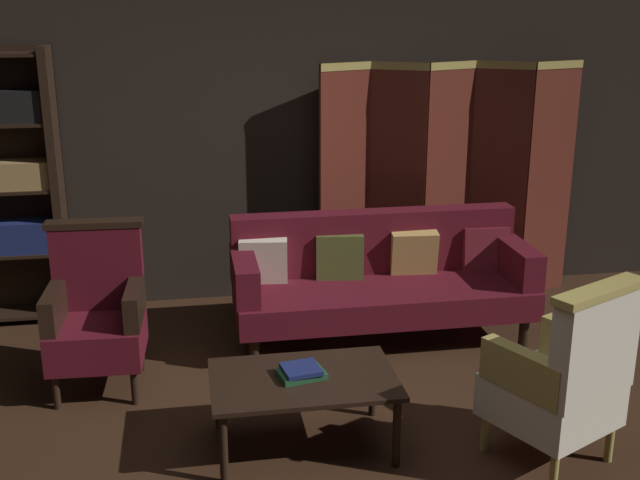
% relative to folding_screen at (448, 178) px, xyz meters
% --- Properties ---
extents(ground_plane, '(10.00, 10.00, 0.00)m').
position_rel_folding_screen_xyz_m(ground_plane, '(-1.28, -2.17, -0.99)').
color(ground_plane, '#331E11').
extents(back_wall, '(7.20, 0.10, 2.80)m').
position_rel_folding_screen_xyz_m(back_wall, '(-1.28, 0.28, 0.41)').
color(back_wall, black).
rests_on(back_wall, ground_plane).
extents(folding_screen, '(2.11, 0.32, 1.90)m').
position_rel_folding_screen_xyz_m(folding_screen, '(0.00, 0.00, 0.00)').
color(folding_screen, '#5B2319').
rests_on(folding_screen, ground_plane).
extents(velvet_couch, '(2.12, 0.78, 0.88)m').
position_rel_folding_screen_xyz_m(velvet_couch, '(-0.73, -0.72, -0.53)').
color(velvet_couch, black).
rests_on(velvet_couch, ground_plane).
extents(coffee_table, '(1.00, 0.64, 0.42)m').
position_rel_folding_screen_xyz_m(coffee_table, '(-1.50, -2.13, -0.61)').
color(coffee_table, black).
rests_on(coffee_table, ground_plane).
extents(armchair_gilt_accent, '(0.77, 0.77, 1.04)m').
position_rel_folding_screen_xyz_m(armchair_gilt_accent, '(-0.20, -2.50, -0.50)').
color(armchair_gilt_accent, tan).
rests_on(armchair_gilt_accent, ground_plane).
extents(armchair_wing_left, '(0.61, 0.60, 1.04)m').
position_rel_folding_screen_xyz_m(armchair_wing_left, '(-2.65, -1.18, -0.50)').
color(armchair_wing_left, black).
rests_on(armchair_wing_left, ground_plane).
extents(book_green_cloth, '(0.27, 0.22, 0.03)m').
position_rel_folding_screen_xyz_m(book_green_cloth, '(-1.51, -2.12, -0.55)').
color(book_green_cloth, '#1E4C28').
rests_on(book_green_cloth, coffee_table).
extents(book_navy_cloth, '(0.22, 0.22, 0.02)m').
position_rel_folding_screen_xyz_m(book_navy_cloth, '(-1.51, -2.12, -0.52)').
color(book_navy_cloth, navy).
rests_on(book_navy_cloth, book_green_cloth).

